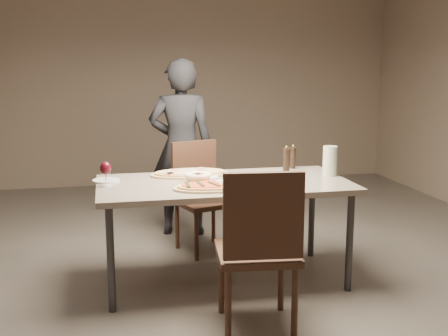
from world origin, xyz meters
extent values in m
plane|color=#5C554F|center=(0.00, 0.00, 0.00)|extent=(7.00, 7.00, 0.00)
plane|color=gray|center=(0.00, 3.50, 1.40)|extent=(6.00, 0.00, 6.00)
cube|color=gray|center=(0.00, 0.00, 0.73)|extent=(1.80, 0.90, 0.04)
cylinder|color=#333335|center=(-0.82, -0.37, 0.35)|extent=(0.05, 0.05, 0.71)
cylinder|color=#333335|center=(0.82, -0.37, 0.35)|extent=(0.05, 0.05, 0.71)
cylinder|color=#333335|center=(-0.82, 0.37, 0.35)|extent=(0.05, 0.05, 0.71)
cylinder|color=#333335|center=(0.82, 0.37, 0.35)|extent=(0.05, 0.05, 0.71)
ellipsoid|color=white|center=(-0.07, -0.14, 0.79)|extent=(0.05, 0.05, 0.01)
ellipsoid|color=white|center=(0.03, -0.13, 0.79)|extent=(0.05, 0.05, 0.01)
ellipsoid|color=white|center=(-0.06, -0.20, 0.79)|extent=(0.05, 0.05, 0.01)
ellipsoid|color=white|center=(-0.05, -0.13, 0.79)|extent=(0.05, 0.05, 0.01)
cube|color=#223215|center=(-0.29, -0.20, 0.79)|extent=(0.03, 0.16, 0.01)
cube|color=#223215|center=(-0.21, -0.20, 0.79)|extent=(0.04, 0.16, 0.01)
cube|color=#223215|center=(-0.12, -0.22, 0.79)|extent=(0.07, 0.16, 0.01)
cube|color=#223215|center=(-0.03, -0.22, 0.79)|extent=(0.03, 0.16, 0.01)
cube|color=#223215|center=(0.06, -0.20, 0.79)|extent=(0.05, 0.16, 0.01)
cylinder|color=tan|center=(-0.37, 0.22, 0.79)|extent=(0.07, 0.07, 0.00)
cylinder|color=tan|center=(-0.36, 0.22, 0.79)|extent=(0.07, 0.07, 0.00)
cylinder|color=tan|center=(-0.31, 0.34, 0.79)|extent=(0.07, 0.07, 0.00)
cylinder|color=tan|center=(-0.10, 0.36, 0.79)|extent=(0.07, 0.07, 0.00)
cylinder|color=tan|center=(-0.11, 0.30, 0.79)|extent=(0.07, 0.07, 0.00)
cylinder|color=beige|center=(-0.19, 0.01, 0.78)|extent=(0.16, 0.16, 0.06)
torus|color=beige|center=(-0.19, 0.01, 0.80)|extent=(0.19, 0.19, 0.03)
cube|color=#A87144|center=(-0.16, 0.01, 0.80)|extent=(0.05, 0.04, 0.04)
cube|color=#A87144|center=(-0.19, 0.03, 0.80)|extent=(0.04, 0.05, 0.04)
cube|color=#A87144|center=(-0.21, 0.01, 0.80)|extent=(0.05, 0.04, 0.04)
cube|color=#A87144|center=(-0.19, -0.01, 0.80)|extent=(0.04, 0.05, 0.04)
cylinder|color=white|center=(-0.09, 0.13, 0.76)|extent=(0.14, 0.14, 0.02)
cylinder|color=#A68F3D|center=(-0.09, 0.13, 0.76)|extent=(0.10, 0.10, 0.00)
cylinder|color=black|center=(0.65, 0.38, 0.83)|extent=(0.04, 0.04, 0.15)
cylinder|color=black|center=(0.65, 0.38, 0.91)|extent=(0.05, 0.05, 0.02)
sphere|color=gold|center=(0.65, 0.38, 0.93)|extent=(0.02, 0.02, 0.02)
cylinder|color=black|center=(0.52, 0.16, 0.84)|extent=(0.05, 0.05, 0.18)
cylinder|color=black|center=(0.52, 0.16, 0.94)|extent=(0.06, 0.06, 0.02)
sphere|color=gold|center=(0.52, 0.16, 0.96)|extent=(0.02, 0.02, 0.02)
cylinder|color=silver|center=(0.83, 0.05, 0.86)|extent=(0.11, 0.11, 0.22)
cylinder|color=silver|center=(-0.83, 0.03, 0.75)|extent=(0.07, 0.07, 0.01)
cylinder|color=silver|center=(-0.83, 0.03, 0.80)|extent=(0.01, 0.01, 0.08)
ellipsoid|color=#420913|center=(-0.83, 0.03, 0.88)|extent=(0.08, 0.08, 0.09)
cylinder|color=white|center=(-0.83, 0.19, 0.76)|extent=(0.19, 0.19, 0.01)
cube|color=#3F261A|center=(0.04, -0.75, 0.46)|extent=(0.52, 0.52, 0.04)
cylinder|color=#3F261A|center=(-0.17, -0.92, 0.22)|extent=(0.04, 0.04, 0.44)
cylinder|color=#3F261A|center=(0.22, -0.96, 0.22)|extent=(0.04, 0.04, 0.44)
cylinder|color=#3F261A|center=(-0.13, -0.53, 0.22)|extent=(0.04, 0.04, 0.44)
cylinder|color=#3F261A|center=(0.26, -0.57, 0.22)|extent=(0.04, 0.04, 0.44)
cube|color=#3F261A|center=(0.02, -0.96, 0.76)|extent=(0.46, 0.09, 0.50)
cube|color=#3F261A|center=(-0.02, 0.68, 0.43)|extent=(0.56, 0.56, 0.04)
cylinder|color=#3F261A|center=(0.10, 0.91, 0.20)|extent=(0.04, 0.04, 0.41)
cylinder|color=#3F261A|center=(-0.24, 0.79, 0.20)|extent=(0.04, 0.04, 0.41)
cylinder|color=#3F261A|center=(0.21, 0.57, 0.20)|extent=(0.04, 0.04, 0.41)
cylinder|color=#3F261A|center=(-0.13, 0.45, 0.20)|extent=(0.04, 0.04, 0.41)
cube|color=#3F261A|center=(-0.08, 0.87, 0.70)|extent=(0.41, 0.17, 0.46)
imported|color=black|center=(-0.14, 1.24, 0.82)|extent=(0.66, 0.50, 1.63)
camera|label=1|loc=(-0.82, -3.86, 1.60)|focal=45.00mm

